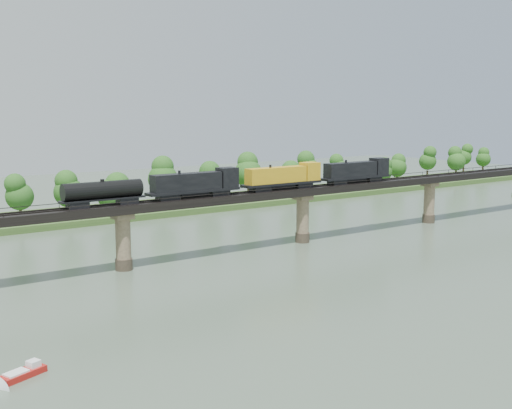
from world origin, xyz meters
TOP-DOWN VIEW (x-y plane):
  - ground at (0.00, 0.00)m, footprint 400.00×400.00m
  - far_bank at (0.00, 85.00)m, footprint 300.00×24.00m
  - bridge at (0.00, 30.00)m, footprint 236.00×30.00m
  - bridge_superstructure at (0.00, 30.00)m, footprint 220.00×4.90m
  - far_treeline at (-8.21, 80.52)m, footprint 289.06×17.54m
  - freight_train at (-12.14, 30.00)m, footprint 74.80×2.91m
  - motorboat at (-67.09, -5.61)m, footprint 5.19×3.38m

SIDE VIEW (x-z plane):
  - ground at x=0.00m, z-range 0.00..0.00m
  - motorboat at x=-67.09m, z-range -0.21..1.15m
  - far_bank at x=0.00m, z-range 0.00..1.60m
  - bridge at x=0.00m, z-range -0.29..11.21m
  - far_treeline at x=-8.21m, z-range 2.03..15.63m
  - bridge_superstructure at x=0.00m, z-range 11.42..12.17m
  - freight_train at x=-12.14m, z-range 11.38..16.53m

